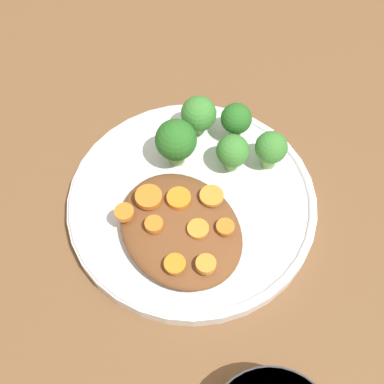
{
  "coord_description": "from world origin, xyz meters",
  "views": [
    {
      "loc": [
        -0.24,
        0.16,
        0.5
      ],
      "look_at": [
        0.0,
        0.0,
        0.03
      ],
      "focal_mm": 50.0,
      "sensor_mm": 36.0,
      "label": 1
    }
  ],
  "objects": [
    {
      "name": "broccoli_floret_3",
      "position": [
        -0.01,
        -0.1,
        0.04
      ],
      "size": [
        0.04,
        0.04,
        0.05
      ],
      "color": "#7FA85B",
      "rests_on": "plate"
    },
    {
      "name": "ground_plane",
      "position": [
        0.0,
        0.0,
        0.0
      ],
      "size": [
        4.0,
        4.0,
        0.0
      ],
      "primitive_type": "plane",
      "color": "brown"
    },
    {
      "name": "carrot_slice_4",
      "position": [
        -0.06,
        -0.0,
        0.04
      ],
      "size": [
        0.02,
        0.02,
        0.0
      ],
      "primitive_type": "cylinder",
      "color": "orange",
      "rests_on": "stew_mound"
    },
    {
      "name": "broccoli_floret_0",
      "position": [
        0.01,
        -0.06,
        0.04
      ],
      "size": [
        0.04,
        0.04,
        0.05
      ],
      "color": "#7FA85B",
      "rests_on": "plate"
    },
    {
      "name": "carrot_slice_5",
      "position": [
        -0.01,
        0.02,
        0.04
      ],
      "size": [
        0.02,
        0.02,
        0.01
      ],
      "primitive_type": "cylinder",
      "color": "orange",
      "rests_on": "stew_mound"
    },
    {
      "name": "carrot_slice_1",
      "position": [
        -0.06,
        0.06,
        0.04
      ],
      "size": [
        0.02,
        0.02,
        0.0
      ],
      "primitive_type": "cylinder",
      "color": "orange",
      "rests_on": "stew_mound"
    },
    {
      "name": "broccoli_floret_1",
      "position": [
        0.07,
        -0.06,
        0.05
      ],
      "size": [
        0.04,
        0.04,
        0.05
      ],
      "color": "#759E51",
      "rests_on": "plate"
    },
    {
      "name": "carrot_slice_6",
      "position": [
        -0.02,
        -0.01,
        0.04
      ],
      "size": [
        0.02,
        0.02,
        0.0
      ],
      "primitive_type": "cylinder",
      "color": "orange",
      "rests_on": "stew_mound"
    },
    {
      "name": "carrot_slice_7",
      "position": [
        0.01,
        0.07,
        0.04
      ],
      "size": [
        0.02,
        0.02,
        0.01
      ],
      "primitive_type": "cylinder",
      "color": "orange",
      "rests_on": "stew_mound"
    },
    {
      "name": "broccoli_floret_2",
      "position": [
        0.05,
        -0.01,
        0.05
      ],
      "size": [
        0.04,
        0.04,
        0.06
      ],
      "color": "#759E51",
      "rests_on": "plate"
    },
    {
      "name": "carrot_slice_0",
      "position": [
        -0.02,
        0.06,
        0.04
      ],
      "size": [
        0.02,
        0.02,
        0.01
      ],
      "primitive_type": "cylinder",
      "color": "orange",
      "rests_on": "stew_mound"
    },
    {
      "name": "carrot_slice_3",
      "position": [
        0.01,
        0.04,
        0.04
      ],
      "size": [
        0.03,
        0.03,
        0.01
      ],
      "primitive_type": "cylinder",
      "color": "orange",
      "rests_on": "stew_mound"
    },
    {
      "name": "carrot_slice_8",
      "position": [
        -0.08,
        0.04,
        0.04
      ],
      "size": [
        0.02,
        0.02,
        0.01
      ],
      "primitive_type": "cylinder",
      "color": "orange",
      "rests_on": "stew_mound"
    },
    {
      "name": "carrot_slice_2",
      "position": [
        -0.04,
        0.02,
        0.04
      ],
      "size": [
        0.02,
        0.02,
        0.0
      ],
      "primitive_type": "cylinder",
      "color": "orange",
      "rests_on": "stew_mound"
    },
    {
      "name": "stew_mound",
      "position": [
        -0.03,
        0.03,
        0.03
      ],
      "size": [
        0.14,
        0.11,
        0.02
      ],
      "primitive_type": "ellipsoid",
      "color": "brown",
      "rests_on": "plate"
    },
    {
      "name": "broccoli_floret_4",
      "position": [
        0.04,
        -0.09,
        0.05
      ],
      "size": [
        0.03,
        0.03,
        0.05
      ],
      "color": "#7FA85B",
      "rests_on": "plate"
    },
    {
      "name": "plate",
      "position": [
        0.0,
        0.0,
        0.01
      ],
      "size": [
        0.27,
        0.27,
        0.02
      ],
      "color": "white",
      "rests_on": "ground_plane"
    }
  ]
}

